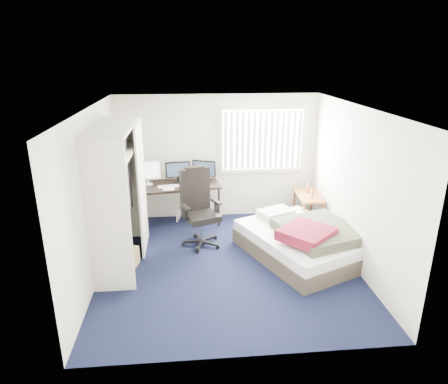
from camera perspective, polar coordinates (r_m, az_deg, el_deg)
name	(u,v)px	position (r m, az deg, el deg)	size (l,w,h in m)	color
ground	(228,264)	(6.58, 0.56, -10.24)	(4.20, 4.20, 0.00)	black
room_shell	(228,175)	(5.98, 0.60, 2.46)	(4.20, 4.20, 4.20)	silver
window_assembly	(263,140)	(8.05, 5.52, 7.41)	(1.72, 0.09, 1.32)	white
closet	(118,183)	(6.35, -14.85, 1.29)	(0.64, 1.84, 2.22)	beige
desk	(176,183)	(7.83, -6.84, 1.27)	(1.77, 1.03, 1.28)	black
office_chair	(199,215)	(7.06, -3.56, -3.34)	(0.85, 0.85, 1.38)	black
footstool	(183,212)	(8.14, -5.88, -2.89)	(0.34, 0.30, 0.24)	white
nightstand	(308,198)	(8.03, 11.97, -0.79)	(0.49, 0.91, 0.79)	brown
bed	(303,240)	(6.83, 11.22, -6.81)	(2.17, 2.43, 0.66)	#42392F
pine_box	(125,257)	(6.67, -13.98, -9.00)	(0.39, 0.29, 0.29)	#A38D51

